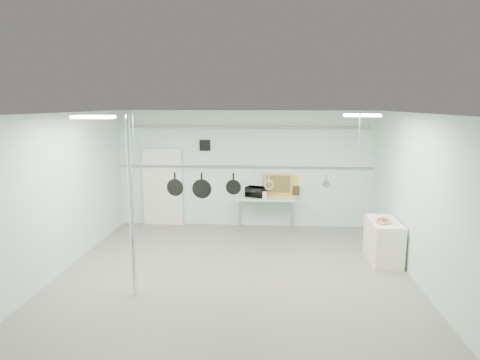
# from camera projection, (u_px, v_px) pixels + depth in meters

# --- Properties ---
(floor) EXTENTS (8.00, 8.00, 0.00)m
(floor) POSITION_uv_depth(u_px,v_px,m) (233.00, 283.00, 8.14)
(floor) COLOR gray
(floor) RESTS_ON ground
(ceiling) EXTENTS (7.00, 8.00, 0.02)m
(ceiling) POSITION_uv_depth(u_px,v_px,m) (232.00, 114.00, 7.58)
(ceiling) COLOR silver
(ceiling) RESTS_ON back_wall
(back_wall) EXTENTS (7.00, 0.02, 3.20)m
(back_wall) POSITION_uv_depth(u_px,v_px,m) (245.00, 169.00, 11.78)
(back_wall) COLOR #AFD2C9
(back_wall) RESTS_ON floor
(right_wall) EXTENTS (0.02, 8.00, 3.20)m
(right_wall) POSITION_uv_depth(u_px,v_px,m) (427.00, 205.00, 7.62)
(right_wall) COLOR #AFD2C9
(right_wall) RESTS_ON floor
(door) EXTENTS (1.10, 0.10, 2.20)m
(door) POSITION_uv_depth(u_px,v_px,m) (163.00, 188.00, 11.99)
(door) COLOR silver
(door) RESTS_ON floor
(wall_vent) EXTENTS (0.30, 0.04, 0.30)m
(wall_vent) POSITION_uv_depth(u_px,v_px,m) (205.00, 145.00, 11.72)
(wall_vent) COLOR black
(wall_vent) RESTS_ON back_wall
(conduit_pipe) EXTENTS (6.60, 0.07, 0.07)m
(conduit_pipe) POSITION_uv_depth(u_px,v_px,m) (245.00, 127.00, 11.49)
(conduit_pipe) COLOR gray
(conduit_pipe) RESTS_ON back_wall
(chrome_pole) EXTENTS (0.08, 0.08, 3.20)m
(chrome_pole) POSITION_uv_depth(u_px,v_px,m) (131.00, 208.00, 7.39)
(chrome_pole) COLOR silver
(chrome_pole) RESTS_ON floor
(prep_table) EXTENTS (1.60, 0.70, 0.91)m
(prep_table) POSITION_uv_depth(u_px,v_px,m) (266.00, 200.00, 11.49)
(prep_table) COLOR #AAC8BC
(prep_table) RESTS_ON floor
(side_cabinet) EXTENTS (0.60, 1.20, 0.90)m
(side_cabinet) POSITION_uv_depth(u_px,v_px,m) (383.00, 241.00, 9.22)
(side_cabinet) COLOR silver
(side_cabinet) RESTS_ON floor
(pot_rack) EXTENTS (4.80, 0.06, 1.00)m
(pot_rack) POSITION_uv_depth(u_px,v_px,m) (244.00, 165.00, 8.03)
(pot_rack) COLOR #B7B7BC
(pot_rack) RESTS_ON ceiling
(light_panel_left) EXTENTS (0.65, 0.30, 0.05)m
(light_panel_left) POSITION_uv_depth(u_px,v_px,m) (93.00, 117.00, 6.95)
(light_panel_left) COLOR white
(light_panel_left) RESTS_ON ceiling
(light_panel_right) EXTENTS (0.65, 0.30, 0.05)m
(light_panel_right) POSITION_uv_depth(u_px,v_px,m) (362.00, 115.00, 8.01)
(light_panel_right) COLOR white
(light_panel_right) RESTS_ON ceiling
(microwave) EXTENTS (0.58, 0.49, 0.27)m
(microwave) POSITION_uv_depth(u_px,v_px,m) (256.00, 192.00, 11.48)
(microwave) COLOR black
(microwave) RESTS_ON prep_table
(coffee_canister) EXTENTS (0.16, 0.16, 0.19)m
(coffee_canister) POSITION_uv_depth(u_px,v_px,m) (264.00, 195.00, 11.31)
(coffee_canister) COLOR silver
(coffee_canister) RESTS_ON prep_table
(painting_large) EXTENTS (0.78, 0.16, 0.58)m
(painting_large) POSITION_uv_depth(u_px,v_px,m) (278.00, 184.00, 11.70)
(painting_large) COLOR gold
(painting_large) RESTS_ON prep_table
(painting_small) EXTENTS (0.30, 0.09, 0.25)m
(painting_small) POSITION_uv_depth(u_px,v_px,m) (294.00, 191.00, 11.70)
(painting_small) COLOR #332412
(painting_small) RESTS_ON prep_table
(fruit_bowl) EXTENTS (0.43, 0.43, 0.08)m
(fruit_bowl) POSITION_uv_depth(u_px,v_px,m) (383.00, 222.00, 8.95)
(fruit_bowl) COLOR silver
(fruit_bowl) RESTS_ON side_cabinet
(skillet_left) EXTENTS (0.34, 0.11, 0.46)m
(skillet_left) POSITION_uv_depth(u_px,v_px,m) (175.00, 184.00, 8.19)
(skillet_left) COLOR black
(skillet_left) RESTS_ON pot_rack
(skillet_mid) EXTENTS (0.38, 0.08, 0.50)m
(skillet_mid) POSITION_uv_depth(u_px,v_px,m) (202.00, 186.00, 8.16)
(skillet_mid) COLOR black
(skillet_mid) RESTS_ON pot_rack
(skillet_right) EXTENTS (0.29, 0.07, 0.41)m
(skillet_right) POSITION_uv_depth(u_px,v_px,m) (233.00, 184.00, 8.11)
(skillet_right) COLOR black
(skillet_right) RESTS_ON pot_rack
(whisk) EXTENTS (0.21, 0.21, 0.32)m
(whisk) POSITION_uv_depth(u_px,v_px,m) (269.00, 182.00, 8.05)
(whisk) COLOR silver
(whisk) RESTS_ON pot_rack
(grater) EXTENTS (0.09, 0.05, 0.22)m
(grater) POSITION_uv_depth(u_px,v_px,m) (297.00, 179.00, 8.01)
(grater) COLOR gold
(grater) RESTS_ON pot_rack
(saucepan) EXTENTS (0.15, 0.11, 0.25)m
(saucepan) POSITION_uv_depth(u_px,v_px,m) (326.00, 180.00, 7.98)
(saucepan) COLOR #B8B9BD
(saucepan) RESTS_ON pot_rack
(fruit_cluster) EXTENTS (0.24, 0.24, 0.09)m
(fruit_cluster) POSITION_uv_depth(u_px,v_px,m) (383.00, 220.00, 8.94)
(fruit_cluster) COLOR maroon
(fruit_cluster) RESTS_ON fruit_bowl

